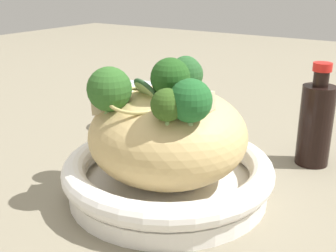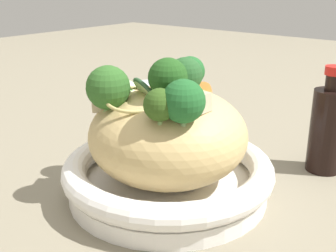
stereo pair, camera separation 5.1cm
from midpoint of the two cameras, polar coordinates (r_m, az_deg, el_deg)
name	(u,v)px [view 2 (the right image)]	position (r m, az deg, el deg)	size (l,w,h in m)	color
ground_plane	(168,193)	(0.55, 2.70, -9.08)	(3.00, 3.00, 0.00)	gray
serving_bowl	(168,175)	(0.54, 2.74, -6.62)	(0.26, 0.26, 0.05)	white
noodle_heap	(168,135)	(0.52, 2.83, -1.25)	(0.19, 0.19, 0.12)	tan
broccoli_florets	(153,87)	(0.48, 1.02, 5.22)	(0.17, 0.19, 0.08)	#9CB572
carrot_coins	(188,90)	(0.56, 5.32, 4.74)	(0.08, 0.11, 0.04)	orange
zucchini_slices	(130,92)	(0.51, -2.19, 4.57)	(0.06, 0.10, 0.05)	beige
chicken_chunks	(143,101)	(0.49, -0.41, 3.28)	(0.06, 0.15, 0.04)	#C6B996
soy_sauce_bottle	(327,128)	(0.64, 22.80, -0.29)	(0.05, 0.05, 0.15)	black
drinking_glass	(150,106)	(0.77, -0.48, 2.73)	(0.07, 0.07, 0.08)	silver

